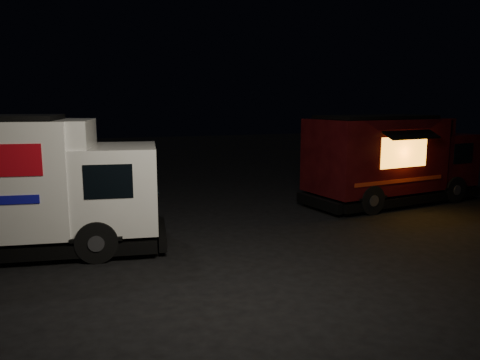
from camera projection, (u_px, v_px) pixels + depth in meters
ground at (225, 247)px, 12.27m from camera, size 80.00×80.00×0.00m
white_truck at (8, 185)px, 11.59m from camera, size 7.93×3.68×3.46m
red_truck at (393, 159)px, 17.62m from camera, size 7.38×3.59×3.30m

